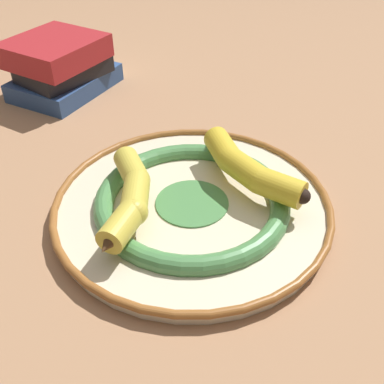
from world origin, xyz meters
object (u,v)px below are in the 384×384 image
(book_stack, at_px, (62,67))
(decorative_bowl, at_px, (192,204))
(banana_a, at_px, (130,197))
(banana_b, at_px, (246,166))

(book_stack, bearing_deg, decorative_bowl, -111.62)
(banana_a, relative_size, banana_b, 0.90)
(decorative_bowl, xyz_separation_m, book_stack, (0.45, 0.05, 0.04))
(banana_a, bearing_deg, decorative_bowl, -70.12)
(banana_b, bearing_deg, banana_a, -103.49)
(decorative_bowl, height_order, banana_a, banana_a)
(decorative_bowl, bearing_deg, book_stack, 6.28)
(decorative_bowl, distance_m, banana_a, 0.09)
(banana_a, height_order, banana_b, banana_b)
(decorative_bowl, bearing_deg, banana_a, 82.21)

